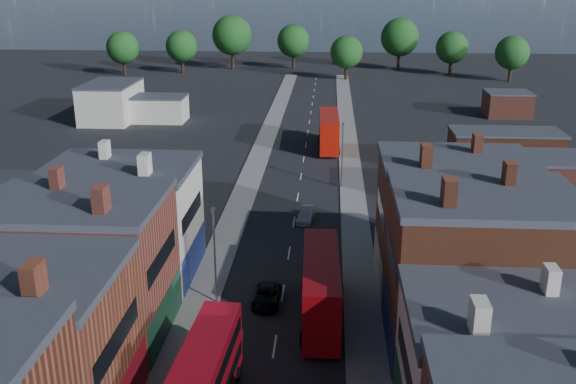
# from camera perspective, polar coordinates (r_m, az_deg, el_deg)

# --- Properties ---
(pavement_west) EXTENTS (3.00, 200.00, 0.12)m
(pavement_west) POSITION_cam_1_polar(r_m,az_deg,el_deg) (70.78, -4.64, -1.90)
(pavement_west) COLOR gray
(pavement_west) RESTS_ON ground
(pavement_east) EXTENTS (3.00, 200.00, 0.12)m
(pavement_east) POSITION_cam_1_polar(r_m,az_deg,el_deg) (70.13, 5.94, -2.15)
(pavement_east) COLOR gray
(pavement_east) RESTS_ON ground
(lamp_post_2) EXTENTS (0.25, 0.70, 8.12)m
(lamp_post_2) POSITION_cam_1_polar(r_m,az_deg,el_deg) (50.58, -6.55, -5.10)
(lamp_post_2) COLOR slate
(lamp_post_2) RESTS_ON ground
(lamp_post_3) EXTENTS (0.25, 0.70, 8.12)m
(lamp_post_3) POSITION_cam_1_polar(r_m,az_deg,el_deg) (78.14, 4.86, 3.70)
(lamp_post_3) COLOR slate
(lamp_post_3) RESTS_ON ground
(bus_0) EXTENTS (3.18, 10.93, 4.67)m
(bus_0) POSITION_cam_1_polar(r_m,az_deg,el_deg) (39.72, -7.45, -16.11)
(bus_0) COLOR #A8091A
(bus_0) RESTS_ON ground
(bus_1) EXTENTS (3.23, 11.82, 5.07)m
(bus_1) POSITION_cam_1_polar(r_m,az_deg,el_deg) (48.90, 2.94, -8.44)
(bus_1) COLOR #9F0910
(bus_1) RESTS_ON ground
(bus_2) EXTENTS (3.27, 12.11, 5.21)m
(bus_2) POSITION_cam_1_polar(r_m,az_deg,el_deg) (96.11, 3.66, 5.48)
(bus_2) COLOR #AB1307
(bus_2) RESTS_ON ground
(car_2) EXTENTS (2.18, 4.59, 1.27)m
(car_2) POSITION_cam_1_polar(r_m,az_deg,el_deg) (52.09, -1.94, -9.21)
(car_2) COLOR black
(car_2) RESTS_ON ground
(car_3) EXTENTS (2.02, 4.19, 1.18)m
(car_3) POSITION_cam_1_polar(r_m,az_deg,el_deg) (68.46, 1.55, -2.11)
(car_3) COLOR silver
(car_3) RESTS_ON ground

